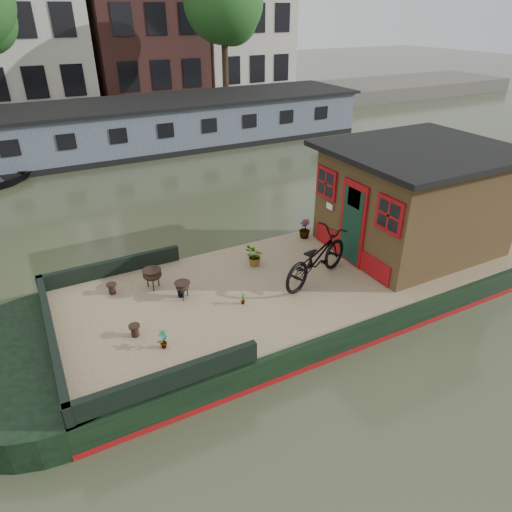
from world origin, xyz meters
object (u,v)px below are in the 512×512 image
cabin (414,198)px  potted_plant_a (163,339)px  bicycle (316,257)px  brazier_front (183,290)px  brazier_rear (153,279)px

cabin → potted_plant_a: size_ratio=10.75×
potted_plant_a → bicycle: bearing=10.6°
potted_plant_a → brazier_front: potted_plant_a is taller
brazier_front → brazier_rear: size_ratio=0.83×
bicycle → brazier_front: (-2.74, 0.63, -0.35)m
cabin → bicycle: (-2.90, -0.30, -0.69)m
bicycle → potted_plant_a: (-3.55, -0.67, -0.35)m
potted_plant_a → cabin: bearing=8.5°
bicycle → potted_plant_a: bicycle is taller
cabin → brazier_front: bearing=176.6°
cabin → bicycle: bearing=-174.1°
cabin → potted_plant_a: bearing=-171.5°
potted_plant_a → brazier_rear: (0.40, 1.94, 0.03)m
brazier_front → potted_plant_a: bearing=-122.2°
brazier_rear → potted_plant_a: bearing=-101.7°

